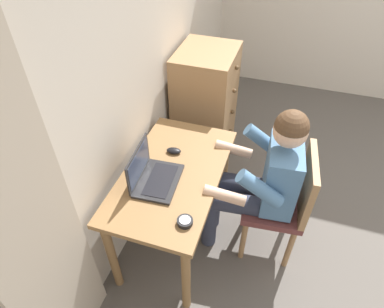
{
  "coord_description": "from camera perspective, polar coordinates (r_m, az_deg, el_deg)",
  "views": [
    {
      "loc": [
        -1.91,
        1.23,
        2.25
      ],
      "look_at": [
        -0.39,
        1.72,
        0.82
      ],
      "focal_mm": 31.31,
      "sensor_mm": 36.0,
      "label": 1
    }
  ],
  "objects": [
    {
      "name": "computer_mouse",
      "position": [
        2.3,
        -3.13,
        0.56
      ],
      "size": [
        0.07,
        0.11,
        0.03
      ],
      "primitive_type": "ellipsoid",
      "rotation": [
        0.0,
        0.0,
        0.1
      ],
      "color": "black",
      "rests_on": "desk"
    },
    {
      "name": "dresser",
      "position": [
        3.07,
        2.27,
        8.01
      ],
      "size": [
        0.57,
        0.51,
        1.07
      ],
      "color": "#9E754C",
      "rests_on": "ground_plane"
    },
    {
      "name": "desk",
      "position": [
        2.25,
        -3.22,
        -5.17
      ],
      "size": [
        1.07,
        0.61,
        0.72
      ],
      "color": "olive",
      "rests_on": "ground_plane"
    },
    {
      "name": "desk_clock",
      "position": [
        1.89,
        -1.2,
        -11.42
      ],
      "size": [
        0.09,
        0.09,
        0.03
      ],
      "color": "black",
      "rests_on": "desk"
    },
    {
      "name": "wall_back",
      "position": [
        2.36,
        -8.44,
        16.49
      ],
      "size": [
        4.8,
        0.05,
        2.5
      ],
      "primitive_type": "cube",
      "color": "beige",
      "rests_on": "ground_plane"
    },
    {
      "name": "laptop",
      "position": [
        2.09,
        -6.84,
        -3.54
      ],
      "size": [
        0.36,
        0.27,
        0.24
      ],
      "color": "#232326",
      "rests_on": "desk"
    },
    {
      "name": "chair",
      "position": [
        2.37,
        15.45,
        -7.58
      ],
      "size": [
        0.46,
        0.44,
        0.89
      ],
      "color": "brown",
      "rests_on": "ground_plane"
    },
    {
      "name": "curtain_panel",
      "position": [
        1.58,
        -25.89,
        -11.53
      ],
      "size": [
        0.51,
        0.03,
        2.16
      ],
      "primitive_type": "cube",
      "color": "#BCAD99",
      "rests_on": "ground_plane"
    },
    {
      "name": "person_seated",
      "position": [
        2.22,
        11.61,
        -3.85
      ],
      "size": [
        0.56,
        0.61,
        1.21
      ],
      "color": "#33384C",
      "rests_on": "ground_plane"
    }
  ]
}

